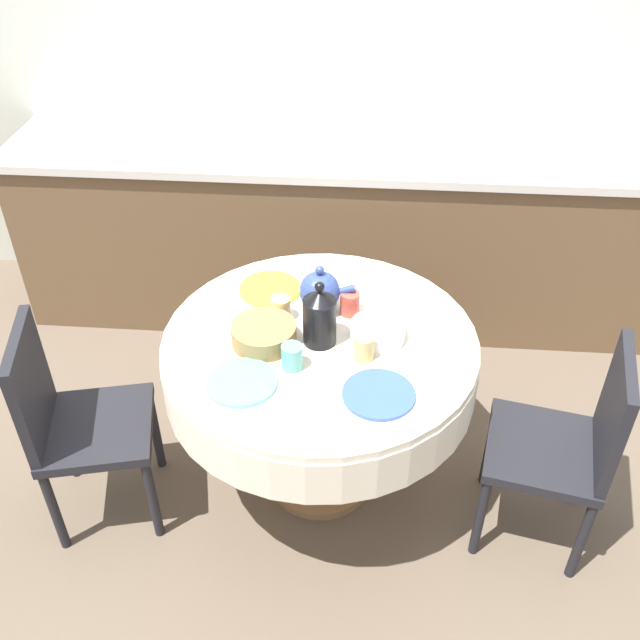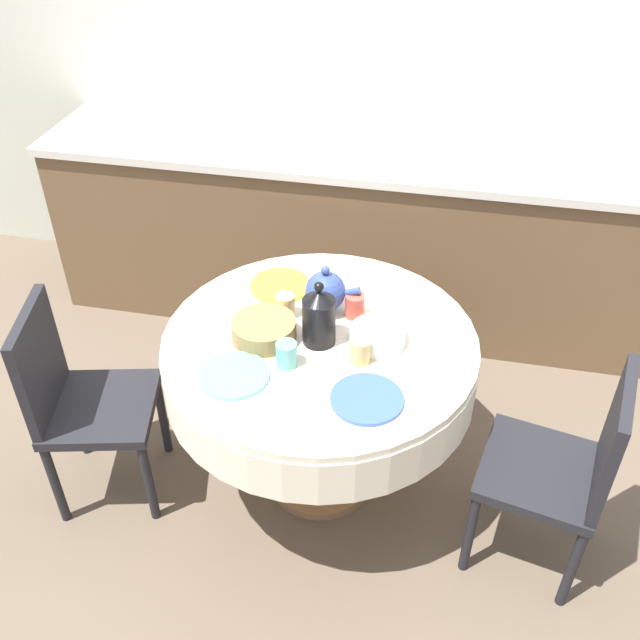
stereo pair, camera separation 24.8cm
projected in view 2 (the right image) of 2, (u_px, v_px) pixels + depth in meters
ground_plane at (320, 477)px, 2.99m from camera, size 12.00×12.00×0.00m
wall_back at (386, 49)px, 3.41m from camera, size 7.00×0.05×2.60m
kitchen_counter at (368, 235)px, 3.66m from camera, size 3.24×0.64×0.93m
dining_table at (320, 365)px, 2.61m from camera, size 1.14×1.14×0.75m
chair_left at (566, 466)px, 2.40m from camera, size 0.47×0.47×0.87m
chair_right at (78, 397)px, 2.67m from camera, size 0.48×0.48×0.87m
plate_near_left at (234, 375)px, 2.36m from camera, size 0.24×0.24×0.01m
cup_near_left at (286, 354)px, 2.39m from camera, size 0.07×0.07×0.09m
plate_near_right at (367, 399)px, 2.27m from camera, size 0.24×0.24×0.01m
cup_near_right at (360, 351)px, 2.40m from camera, size 0.07×0.07×0.09m
plate_far_left at (280, 286)px, 2.78m from camera, size 0.24×0.24×0.01m
cup_far_left at (285, 306)px, 2.61m from camera, size 0.07×0.07×0.09m
plate_far_right at (408, 313)px, 2.64m from camera, size 0.24×0.24×0.01m
cup_far_right at (355, 306)px, 2.61m from camera, size 0.07×0.07×0.09m
coffee_carafe at (320, 317)px, 2.45m from camera, size 0.12×0.12×0.25m
teapot at (326, 291)px, 2.61m from camera, size 0.21×0.15×0.20m
bread_basket at (264, 330)px, 2.51m from camera, size 0.23×0.23×0.07m
fruit_bowl at (378, 336)px, 2.50m from camera, size 0.20×0.20×0.06m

